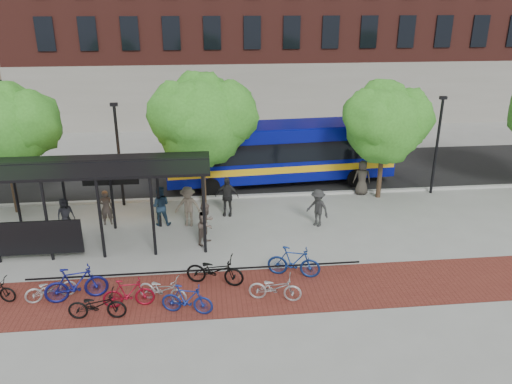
{
  "coord_description": "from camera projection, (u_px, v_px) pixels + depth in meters",
  "views": [
    {
      "loc": [
        -2.88,
        -20.02,
        9.57
      ],
      "look_at": [
        -0.68,
        0.56,
        1.6
      ],
      "focal_mm": 35.0,
      "sensor_mm": 36.0,
      "label": 1
    }
  ],
  "objects": [
    {
      "name": "bike_11",
      "position": [
        294.0,
        262.0,
        18.31
      ],
      "size": [
        2.05,
        1.14,
        1.19
      ],
      "primitive_type": "imported",
      "rotation": [
        0.0,
        0.0,
        1.26
      ],
      "color": "navy",
      "rests_on": "ground"
    },
    {
      "name": "pedestrian_0",
      "position": [
        65.0,
        214.0,
        21.95
      ],
      "size": [
        0.89,
        0.83,
        1.53
      ],
      "primitive_type": "imported",
      "rotation": [
        0.0,
        0.0,
        0.62
      ],
      "color": "black",
      "rests_on": "ground"
    },
    {
      "name": "bike_10",
      "position": [
        275.0,
        288.0,
        16.88
      ],
      "size": [
        1.91,
        1.04,
        0.95
      ],
      "primitive_type": "imported",
      "rotation": [
        0.0,
        0.0,
        1.33
      ],
      "color": "#A9A8AB",
      "rests_on": "ground"
    },
    {
      "name": "bike_4",
      "position": [
        97.0,
        305.0,
        15.89
      ],
      "size": [
        1.89,
        0.75,
        0.97
      ],
      "primitive_type": "imported",
      "rotation": [
        0.0,
        0.0,
        1.51
      ],
      "color": "black",
      "rests_on": "ground"
    },
    {
      "name": "asphalt_street",
      "position": [
        254.0,
        172.0,
        29.72
      ],
      "size": [
        160.0,
        8.0,
        0.01
      ],
      "primitive_type": "cube",
      "color": "black",
      "rests_on": "ground"
    },
    {
      "name": "bike_6",
      "position": [
        163.0,
        289.0,
        16.79
      ],
      "size": [
        1.89,
        1.29,
        0.94
      ],
      "primitive_type": "imported",
      "rotation": [
        0.0,
        0.0,
        1.16
      ],
      "color": "#B1B1B4",
      "rests_on": "ground"
    },
    {
      "name": "pedestrian_6",
      "position": [
        362.0,
        178.0,
        26.02
      ],
      "size": [
        0.98,
        0.72,
        1.83
      ],
      "primitive_type": "imported",
      "rotation": [
        0.0,
        0.0,
        2.98
      ],
      "color": "#39342E",
      "rests_on": "ground"
    },
    {
      "name": "bus",
      "position": [
        280.0,
        150.0,
        27.28
      ],
      "size": [
        12.56,
        3.63,
        3.35
      ],
      "rotation": [
        0.0,
        0.0,
        0.07
      ],
      "color": "#070E82",
      "rests_on": "ground"
    },
    {
      "name": "tree_a",
      "position": [
        5.0,
        126.0,
        22.7
      ],
      "size": [
        4.9,
        4.0,
        6.18
      ],
      "color": "#382619",
      "rests_on": "ground"
    },
    {
      "name": "pedestrian_2",
      "position": [
        160.0,
        206.0,
        22.43
      ],
      "size": [
        0.92,
        0.72,
        1.85
      ],
      "primitive_type": "imported",
      "rotation": [
        0.0,
        0.0,
        3.12
      ],
      "color": "#1F3448",
      "rests_on": "ground"
    },
    {
      "name": "bike_5",
      "position": [
        129.0,
        293.0,
        16.49
      ],
      "size": [
        1.72,
        0.55,
        1.02
      ],
      "primitive_type": "imported",
      "rotation": [
        0.0,
        0.0,
        1.61
      ],
      "color": "maroon",
      "rests_on": "ground"
    },
    {
      "name": "ground",
      "position": [
        272.0,
        229.0,
        22.3
      ],
      "size": [
        160.0,
        160.0,
        0.0
      ],
      "primitive_type": "plane",
      "color": "#9E9E99",
      "rests_on": "ground"
    },
    {
      "name": "lamp_post_right",
      "position": [
        437.0,
        143.0,
        25.54
      ],
      "size": [
        0.35,
        0.2,
        5.12
      ],
      "color": "black",
      "rests_on": "ground"
    },
    {
      "name": "lamp_post_left",
      "position": [
        119.0,
        152.0,
        23.96
      ],
      "size": [
        0.35,
        0.2,
        5.12
      ],
      "color": "black",
      "rests_on": "ground"
    },
    {
      "name": "tree_b",
      "position": [
        203.0,
        116.0,
        23.51
      ],
      "size": [
        5.15,
        4.2,
        6.47
      ],
      "color": "#382619",
      "rests_on": "ground"
    },
    {
      "name": "bike_3",
      "position": [
        76.0,
        284.0,
        16.82
      ],
      "size": [
        2.16,
        1.02,
        1.25
      ],
      "primitive_type": "imported",
      "rotation": [
        0.0,
        0.0,
        1.78
      ],
      "color": "navy",
      "rests_on": "ground"
    },
    {
      "name": "curb",
      "position": [
        262.0,
        195.0,
        25.99
      ],
      "size": [
        160.0,
        0.25,
        0.12
      ],
      "primitive_type": "cube",
      "color": "#B7B7B2",
      "rests_on": "ground"
    },
    {
      "name": "tree_c",
      "position": [
        386.0,
        120.0,
        24.55
      ],
      "size": [
        4.66,
        3.8,
        5.92
      ],
      "color": "#382619",
      "rests_on": "ground"
    },
    {
      "name": "pedestrian_9",
      "position": [
        318.0,
        208.0,
        22.35
      ],
      "size": [
        1.23,
        1.26,
        1.74
      ],
      "primitive_type": "imported",
      "rotation": [
        0.0,
        0.0,
        5.45
      ],
      "color": "#2B2B2B",
      "rests_on": "ground"
    },
    {
      "name": "bike_7",
      "position": [
        187.0,
        299.0,
        16.14
      ],
      "size": [
        1.79,
        0.91,
        1.04
      ],
      "primitive_type": "imported",
      "rotation": [
        0.0,
        0.0,
        1.31
      ],
      "color": "navy",
      "rests_on": "ground"
    },
    {
      "name": "brick_strip",
      "position": [
        235.0,
        293.0,
        17.46
      ],
      "size": [
        24.0,
        3.0,
        0.01
      ],
      "primitive_type": "cube",
      "color": "maroon",
      "rests_on": "ground"
    },
    {
      "name": "bus_shelter",
      "position": [
        74.0,
        176.0,
        19.97
      ],
      "size": [
        10.6,
        3.07,
        3.6
      ],
      "color": "black",
      "rests_on": "ground"
    },
    {
      "name": "pedestrian_8",
      "position": [
        206.0,
        223.0,
        20.71
      ],
      "size": [
        1.07,
        1.12,
        1.83
      ],
      "primitive_type": "imported",
      "rotation": [
        0.0,
        0.0,
        0.99
      ],
      "color": "brown",
      "rests_on": "ground"
    },
    {
      "name": "bike_2",
      "position": [
        51.0,
        288.0,
        16.93
      ],
      "size": [
        1.77,
        1.11,
        0.88
      ],
      "primitive_type": "imported",
      "rotation": [
        0.0,
        0.0,
        1.91
      ],
      "color": "#ABABAE",
      "rests_on": "ground"
    },
    {
      "name": "pedestrian_3",
      "position": [
        188.0,
        206.0,
        22.34
      ],
      "size": [
        1.34,
        0.96,
        1.87
      ],
      "primitive_type": "imported",
      "rotation": [
        0.0,
        0.0,
        -0.24
      ],
      "color": "#65594B",
      "rests_on": "ground"
    },
    {
      "name": "pedestrian_1",
      "position": [
        106.0,
        207.0,
        22.51
      ],
      "size": [
        0.62,
        0.42,
        1.65
      ],
      "primitive_type": "imported",
      "rotation": [
        0.0,
        0.0,
        3.18
      ],
      "color": "#463D38",
      "rests_on": "ground"
    },
    {
      "name": "bike_rack_rail",
      "position": [
        198.0,
        281.0,
        18.17
      ],
      "size": [
        12.0,
        0.05,
        0.95
      ],
      "primitive_type": "cube",
      "color": "black",
      "rests_on": "ground"
    },
    {
      "name": "bike_8",
      "position": [
        215.0,
        270.0,
        17.81
      ],
      "size": [
        2.24,
        1.32,
        1.11
      ],
      "primitive_type": "imported",
      "rotation": [
        0.0,
        0.0,
        1.28
      ],
      "color": "black",
      "rests_on": "ground"
    },
    {
      "name": "pedestrian_4",
      "position": [
        227.0,
        196.0,
        23.44
      ],
      "size": [
        1.18,
        0.67,
        1.9
      ],
      "primitive_type": "imported",
      "rotation": [
        0.0,
        0.0,
        6.08
      ],
      "color": "#242424",
      "rests_on": "ground"
    }
  ]
}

